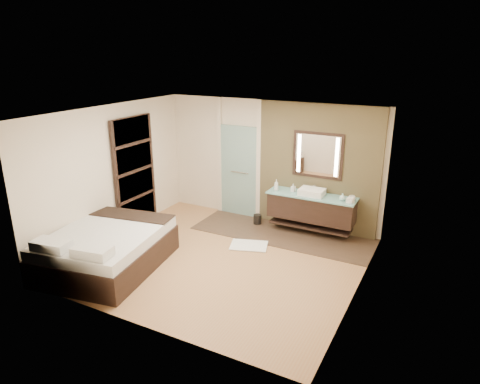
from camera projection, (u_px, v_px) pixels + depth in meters
The scene contains 15 objects.
floor at pixel (220, 259), 7.95m from camera, with size 5.00×5.00×0.00m, color #A56F45.
tile_strip at pixel (282, 234), 9.04m from camera, with size 3.80×1.30×0.01m, color #3D2D21.
stone_wall at pixel (318, 169), 8.90m from camera, with size 2.60×0.08×2.70m, color tan.
vanity at pixel (311, 208), 8.90m from camera, with size 1.85×0.55×0.88m.
mirror_unit at pixel (318, 155), 8.76m from camera, with size 1.06×0.04×0.96m.
frosted_door at pixel (239, 168), 9.77m from camera, with size 1.10×0.12×2.70m.
shoji_partition at pixel (135, 173), 9.13m from camera, with size 0.06×1.20×2.40m.
bed at pixel (107, 249), 7.59m from camera, with size 2.09×2.45×0.84m.
bath_mat at pixel (249, 245), 8.48m from camera, with size 0.72×0.50×0.02m, color white.
waste_bin at pixel (257, 219), 9.52m from camera, with size 0.18×0.18×0.22m, color black.
tissue_box at pixel (350, 200), 8.33m from camera, with size 0.12×0.12×0.10m, color silver.
soap_bottle_a at pixel (276, 185), 9.05m from camera, with size 0.09×0.09×0.24m, color silver.
soap_bottle_b at pixel (293, 188), 8.98m from camera, with size 0.08×0.08×0.17m, color #B2B2B2.
soap_bottle_c at pixel (342, 197), 8.45m from camera, with size 0.12×0.12×0.15m, color silver.
cup at pixel (352, 199), 8.43m from camera, with size 0.14×0.14×0.11m, color white.
Camera 1 is at (3.62, -6.16, 3.73)m, focal length 32.00 mm.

